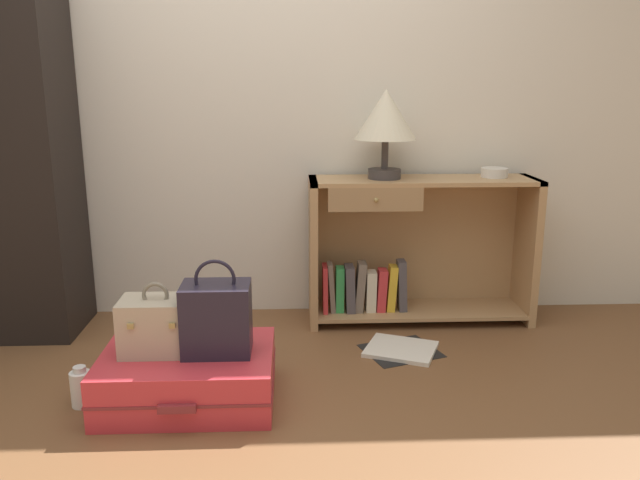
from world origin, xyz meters
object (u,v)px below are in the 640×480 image
Objects in this scene: open_book_on_floor at (401,349)px; table_lamp at (386,118)px; train_case at (157,325)px; bookshelf at (410,251)px; bowl at (494,173)px; suitcase_large at (188,376)px; handbag at (217,318)px; bottle at (81,388)px.

table_lamp is at bearing 95.38° from open_book_on_floor.
table_lamp reaches higher than train_case.
bookshelf is 0.61m from bowl.
bookshelf reaches higher than suitcase_large.
bowl is at bearing 30.81° from suitcase_large.
bookshelf is 1.29m from handbag.
bottle is at bearing -176.03° from suitcase_large.
bowl is at bearing 1.16° from bookshelf.
table_lamp is 1.17× the size of handbag.
train_case reaches higher than suitcase_large.
handbag is (-0.78, -0.87, -0.73)m from table_lamp.
bottle is (-1.48, -0.91, -0.30)m from bookshelf.
bookshelf reaches higher than train_case.
bowl reaches higher than bookshelf.
suitcase_large is 0.43m from bottle.
bottle is at bearing -154.36° from bowl.
suitcase_large is at bearing 3.97° from bottle.
handbag reaches higher than bottle.
train_case is at bearing -151.31° from bowl.
bookshelf is at bearing 75.93° from open_book_on_floor.
bowl is 1.90m from train_case.
table_lamp reaches higher than suitcase_large.
handbag is at bearing -151.49° from open_book_on_floor.
train_case is (-1.17, -0.87, -0.06)m from bookshelf.
train_case is (-1.61, -0.88, -0.48)m from bowl.
table_lamp is 0.65m from bowl.
bottle is (-1.92, -0.92, -0.73)m from bowl.
table_lamp is 0.65× the size of suitcase_large.
bottle is at bearing -161.04° from open_book_on_floor.
open_book_on_floor is at bearing -84.62° from table_lamp.
bowl is 2.25m from bottle.
handbag is (0.12, -0.01, 0.25)m from suitcase_large.
open_book_on_floor is at bearing 22.08° from train_case.
train_case is at bearing -143.38° from bookshelf.
suitcase_large is 2.37× the size of train_case.
open_book_on_floor is (-0.11, -0.44, -0.37)m from bookshelf.
bottle is at bearing -172.56° from train_case.
open_book_on_floor is at bearing -104.07° from bookshelf.
table_lamp reaches higher than bowl.
suitcase_large is 4.11× the size of bottle.
handbag is at bearing 2.51° from bottle.
table_lamp is 1.38m from handbag.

